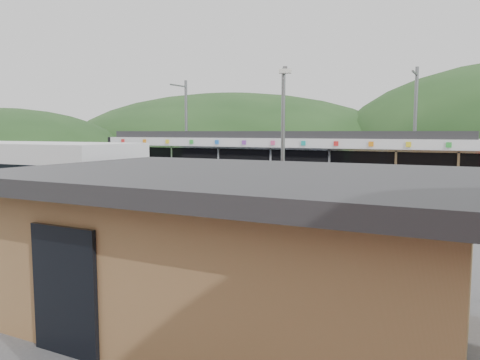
% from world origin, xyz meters
% --- Properties ---
extents(ground, '(120.00, 120.00, 0.00)m').
position_xyz_m(ground, '(0.00, 0.00, 0.00)').
color(ground, '#4C4C4F').
rests_on(ground, ground).
extents(hills, '(146.00, 149.00, 26.00)m').
position_xyz_m(hills, '(6.19, 5.29, 0.00)').
color(hills, '#1E3D19').
rests_on(hills, ground).
extents(platform, '(26.00, 3.20, 0.30)m').
position_xyz_m(platform, '(0.00, 3.30, 0.15)').
color(platform, '#9E9E99').
rests_on(platform, ground).
extents(yellow_line, '(26.00, 0.10, 0.01)m').
position_xyz_m(yellow_line, '(0.00, 2.00, 0.30)').
color(yellow_line, yellow).
rests_on(yellow_line, platform).
extents(train, '(20.44, 3.01, 3.74)m').
position_xyz_m(train, '(0.27, 6.00, 2.06)').
color(train, black).
rests_on(train, ground).
extents(catenary_mast_west, '(0.18, 1.80, 7.00)m').
position_xyz_m(catenary_mast_west, '(-7.00, 8.56, 3.65)').
color(catenary_mast_west, slate).
rests_on(catenary_mast_west, ground).
extents(catenary_mast_east, '(0.18, 1.80, 7.00)m').
position_xyz_m(catenary_mast_east, '(7.00, 8.56, 3.65)').
color(catenary_mast_east, slate).
rests_on(catenary_mast_east, ground).
extents(station_shelter, '(9.20, 6.20, 3.00)m').
position_xyz_m(station_shelter, '(6.00, -9.01, 1.55)').
color(station_shelter, olive).
rests_on(station_shelter, ground).
extents(lamp_post, '(0.50, 1.06, 5.61)m').
position_xyz_m(lamp_post, '(4.66, -3.70, 3.36)').
color(lamp_post, slate).
rests_on(lamp_post, ground).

